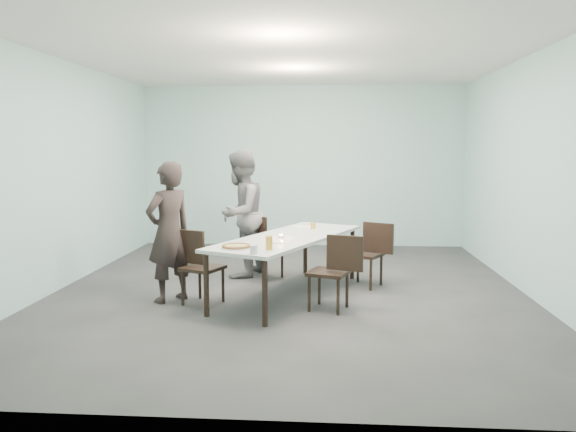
# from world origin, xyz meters

# --- Properties ---
(ground) EXTENTS (7.00, 7.00, 0.00)m
(ground) POSITION_xyz_m (0.00, 0.00, 0.00)
(ground) COLOR #333335
(ground) RESTS_ON ground
(room_shell) EXTENTS (6.02, 7.02, 3.01)m
(room_shell) POSITION_xyz_m (0.00, 0.00, 2.03)
(room_shell) COLOR #A9D5D3
(room_shell) RESTS_ON ground
(table) EXTENTS (1.88, 2.74, 0.75)m
(table) POSITION_xyz_m (0.01, -0.22, 0.69)
(table) COLOR white
(table) RESTS_ON ground
(chair_near_left) EXTENTS (0.65, 0.55, 0.87)m
(chair_near_left) POSITION_xyz_m (-1.05, -0.65, 0.50)
(chair_near_left) COLOR black
(chair_near_left) RESTS_ON ground
(chair_far_left) EXTENTS (0.63, 0.59, 0.87)m
(chair_far_left) POSITION_xyz_m (-0.45, 0.77, 0.50)
(chair_far_left) COLOR black
(chair_far_left) RESTS_ON ground
(chair_near_right) EXTENTS (0.65, 0.53, 0.87)m
(chair_near_right) POSITION_xyz_m (0.58, -0.85, 0.50)
(chair_near_right) COLOR black
(chair_near_right) RESTS_ON ground
(chair_far_right) EXTENTS (0.65, 0.57, 0.87)m
(chair_far_right) POSITION_xyz_m (1.06, 0.28, 0.50)
(chair_far_right) COLOR black
(chair_far_right) RESTS_ON ground
(diner_near) EXTENTS (0.70, 0.73, 1.68)m
(diner_near) POSITION_xyz_m (-1.40, -0.59, 0.84)
(diner_near) COLOR black
(diner_near) RESTS_ON ground
(diner_far) EXTENTS (0.93, 1.05, 1.81)m
(diner_far) POSITION_xyz_m (-0.76, 0.80, 0.90)
(diner_far) COLOR slate
(diner_far) RESTS_ON ground
(pizza) EXTENTS (0.34, 0.34, 0.04)m
(pizza) POSITION_xyz_m (-0.50, -1.10, 0.77)
(pizza) COLOR white
(pizza) RESTS_ON table
(side_plate) EXTENTS (0.18, 0.18, 0.01)m
(side_plate) POSITION_xyz_m (-0.12, -0.71, 0.76)
(side_plate) COLOR white
(side_plate) RESTS_ON table
(beer_glass) EXTENTS (0.08, 0.08, 0.15)m
(beer_glass) POSITION_xyz_m (-0.13, -1.17, 0.82)
(beer_glass) COLOR gold
(beer_glass) RESTS_ON table
(water_tumbler) EXTENTS (0.08, 0.08, 0.09)m
(water_tumbler) POSITION_xyz_m (-0.27, -1.43, 0.80)
(water_tumbler) COLOR silver
(water_tumbler) RESTS_ON table
(tealight) EXTENTS (0.06, 0.06, 0.05)m
(tealight) POSITION_xyz_m (-0.07, -0.40, 0.77)
(tealight) COLOR silver
(tealight) RESTS_ON table
(amber_tumbler) EXTENTS (0.07, 0.07, 0.08)m
(amber_tumbler) POSITION_xyz_m (0.29, 0.47, 0.79)
(amber_tumbler) COLOR gold
(amber_tumbler) RESTS_ON table
(menu) EXTENTS (0.36, 0.32, 0.01)m
(menu) POSITION_xyz_m (0.18, 0.61, 0.75)
(menu) COLOR silver
(menu) RESTS_ON table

